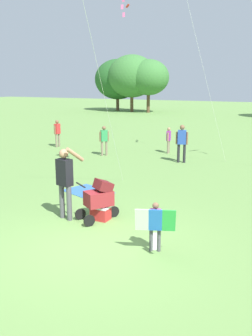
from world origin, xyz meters
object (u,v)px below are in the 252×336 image
at_px(child_with_butterfly_kite, 155,222).
at_px(person_kid_running, 104,138).
at_px(person_couple_left, 182,140).
at_px(person_sitting_far, 169,138).
at_px(picnic_blanket, 88,191).
at_px(cooler_box, 101,213).
at_px(stroller, 99,196).
at_px(person_red_shirt, 57,131).
at_px(person_adult_flyer, 65,177).

height_order(child_with_butterfly_kite, person_kid_running, person_kid_running).
height_order(child_with_butterfly_kite, person_couple_left, person_couple_left).
relative_size(person_sitting_far, picnic_blanket, 0.87).
bearing_deg(child_with_butterfly_kite, picnic_blanket, 139.80).
height_order(person_sitting_far, cooler_box, person_sitting_far).
bearing_deg(cooler_box, stroller, -93.33).
bearing_deg(person_red_shirt, person_kid_running, -15.69).
xyz_separation_m(child_with_butterfly_kite, person_adult_flyer, (-2.68, 0.71, 0.44)).
bearing_deg(person_red_shirt, picnic_blanket, -46.78).
relative_size(person_sitting_far, person_kid_running, 0.90).
height_order(picnic_blanket, cooler_box, cooler_box).
relative_size(child_with_butterfly_kite, person_sitting_far, 0.83).
bearing_deg(person_couple_left, child_with_butterfly_kite, -74.64).
bearing_deg(picnic_blanket, person_red_shirt, 133.22).
relative_size(person_sitting_far, person_couple_left, 0.78).
distance_m(picnic_blanket, cooler_box, 2.45).
xyz_separation_m(person_sitting_far, person_couple_left, (1.24, -1.74, 0.21)).
distance_m(stroller, cooler_box, 0.43).
height_order(child_with_butterfly_kite, picnic_blanket, child_with_butterfly_kite).
bearing_deg(cooler_box, person_couple_left, 93.17).
relative_size(person_adult_flyer, person_red_shirt, 1.31).
bearing_deg(person_adult_flyer, person_kid_running, 113.64).
xyz_separation_m(person_red_shirt, person_kid_running, (3.36, -0.94, -0.02)).
distance_m(person_adult_flyer, picnic_blanket, 2.58).
height_order(child_with_butterfly_kite, person_adult_flyer, person_adult_flyer).
height_order(person_red_shirt, picnic_blanket, person_red_shirt).
bearing_deg(person_couple_left, stroller, -86.86).
bearing_deg(person_sitting_far, person_couple_left, -54.63).
relative_size(child_with_butterfly_kite, person_couple_left, 0.64).
relative_size(person_adult_flyer, person_couple_left, 1.16).
xyz_separation_m(child_with_butterfly_kite, stroller, (-1.90, 1.03, -0.02)).
bearing_deg(person_couple_left, cooler_box, -86.83).
distance_m(stroller, person_red_shirt, 11.01).
xyz_separation_m(stroller, person_sitting_far, (-1.64, 9.08, 0.12)).
bearing_deg(stroller, cooler_box, 86.67).
distance_m(person_red_shirt, picnic_blanket, 8.58).
height_order(person_adult_flyer, stroller, person_adult_flyer).
relative_size(child_with_butterfly_kite, person_kid_running, 0.75).
height_order(stroller, person_kid_running, person_kid_running).
bearing_deg(person_couple_left, person_sitting_far, 125.37).
distance_m(child_with_butterfly_kite, person_kid_running, 10.15).
bearing_deg(person_kid_running, person_couple_left, 2.40).
relative_size(person_sitting_far, cooler_box, 2.75).
bearing_deg(stroller, child_with_butterfly_kite, -28.44).
height_order(person_sitting_far, picnic_blanket, person_sitting_far).
xyz_separation_m(person_couple_left, cooler_box, (0.40, -7.30, -0.76)).
bearing_deg(person_adult_flyer, stroller, 21.76).
height_order(person_adult_flyer, person_red_shirt, person_adult_flyer).
bearing_deg(child_with_butterfly_kite, person_adult_flyer, 165.05).
xyz_separation_m(child_with_butterfly_kite, person_red_shirt, (-9.32, 9.16, 0.20)).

